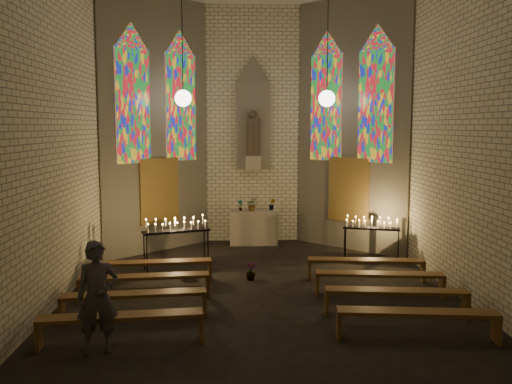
% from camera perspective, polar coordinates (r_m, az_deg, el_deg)
% --- Properties ---
extents(floor, '(12.00, 12.00, 0.00)m').
position_cam_1_polar(floor, '(11.65, 0.73, -10.75)').
color(floor, black).
rests_on(floor, ground).
extents(room, '(8.22, 12.43, 7.00)m').
position_cam_1_polar(room, '(14.49, 0.04, 7.57)').
color(room, beige).
rests_on(room, ground).
extents(altar, '(1.40, 0.60, 1.00)m').
position_cam_1_polar(altar, '(16.83, -0.24, -3.56)').
color(altar, '#BFB39C').
rests_on(altar, ground).
extents(flower_vase_left, '(0.18, 0.13, 0.34)m').
position_cam_1_polar(flower_vase_left, '(16.66, -1.58, -1.34)').
color(flower_vase_left, '#4C723F').
rests_on(flower_vase_left, altar).
extents(flower_vase_center, '(0.35, 0.31, 0.37)m').
position_cam_1_polar(flower_vase_center, '(16.68, -0.39, -1.26)').
color(flower_vase_center, '#4C723F').
rests_on(flower_vase_center, altar).
extents(flower_vase_right, '(0.21, 0.18, 0.35)m').
position_cam_1_polar(flower_vase_right, '(16.85, 1.61, -1.22)').
color(flower_vase_right, '#4C723F').
rests_on(flower_vase_right, altar).
extents(aisle_flower_pot, '(0.29, 0.29, 0.40)m').
position_cam_1_polar(aisle_flower_pot, '(13.03, -0.53, -7.95)').
color(aisle_flower_pot, '#4C723F').
rests_on(aisle_flower_pot, ground).
extents(votive_stand_left, '(1.66, 0.93, 1.19)m').
position_cam_1_polar(votive_stand_left, '(14.02, -7.99, -3.52)').
color(votive_stand_left, black).
rests_on(votive_stand_left, ground).
extents(votive_stand_right, '(1.49, 0.75, 1.07)m').
position_cam_1_polar(votive_stand_right, '(15.12, 11.50, -3.26)').
color(votive_stand_right, black).
rests_on(votive_stand_right, ground).
extents(pew_left_0, '(2.61, 0.64, 0.50)m').
position_cam_1_polar(pew_left_0, '(12.95, -10.28, -7.21)').
color(pew_left_0, brown).
rests_on(pew_left_0, ground).
extents(pew_right_0, '(2.61, 0.64, 0.50)m').
position_cam_1_polar(pew_right_0, '(13.16, 10.93, -7.00)').
color(pew_right_0, brown).
rests_on(pew_right_0, ground).
extents(pew_left_1, '(2.61, 0.64, 0.50)m').
position_cam_1_polar(pew_left_1, '(11.80, -11.09, -8.60)').
color(pew_left_1, brown).
rests_on(pew_left_1, ground).
extents(pew_right_1, '(2.61, 0.64, 0.50)m').
position_cam_1_polar(pew_right_1, '(12.04, 12.24, -8.32)').
color(pew_right_1, brown).
rests_on(pew_right_1, ground).
extents(pew_left_2, '(2.61, 0.64, 0.50)m').
position_cam_1_polar(pew_left_2, '(10.66, -12.09, -10.28)').
color(pew_left_2, brown).
rests_on(pew_left_2, ground).
extents(pew_right_2, '(2.61, 0.64, 0.50)m').
position_cam_1_polar(pew_right_2, '(10.92, 13.83, -9.91)').
color(pew_right_2, brown).
rests_on(pew_right_2, ground).
extents(pew_left_3, '(2.61, 0.64, 0.50)m').
position_cam_1_polar(pew_left_3, '(9.54, -13.34, -12.35)').
color(pew_left_3, brown).
rests_on(pew_left_3, ground).
extents(pew_right_3, '(2.61, 0.64, 0.50)m').
position_cam_1_polar(pew_right_3, '(9.83, 15.81, -11.85)').
color(pew_right_3, brown).
rests_on(pew_right_3, ground).
extents(visitor, '(0.72, 0.57, 1.74)m').
position_cam_1_polar(visitor, '(9.21, -15.56, -10.07)').
color(visitor, '#45444D').
rests_on(visitor, ground).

